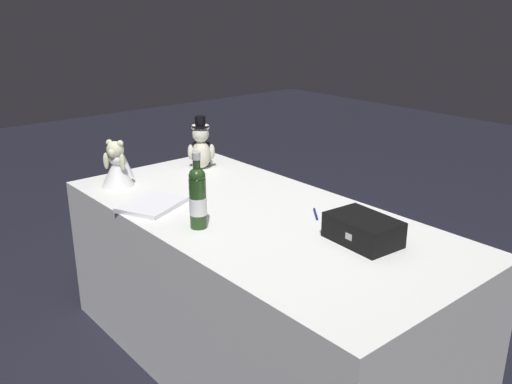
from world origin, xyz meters
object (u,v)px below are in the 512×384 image
(gift_case_black, at_px, (363,230))
(guestbook, at_px, (153,205))
(teddy_bear_bride, at_px, (118,165))
(teddy_bear_groom, at_px, (201,147))
(signing_pen, at_px, (316,213))
(champagne_bottle, at_px, (198,197))

(gift_case_black, height_order, guestbook, gift_case_black)
(teddy_bear_bride, xyz_separation_m, guestbook, (0.39, -0.04, -0.09))
(teddy_bear_groom, relative_size, signing_pen, 2.72)
(teddy_bear_groom, xyz_separation_m, champagne_bottle, (0.69, -0.50, 0.02))
(gift_case_black, bearing_deg, teddy_bear_bride, -162.69)
(teddy_bear_groom, distance_m, signing_pen, 0.91)
(teddy_bear_groom, xyz_separation_m, signing_pen, (0.90, -0.03, -0.11))
(signing_pen, xyz_separation_m, gift_case_black, (0.32, -0.07, 0.05))
(teddy_bear_groom, bearing_deg, champagne_bottle, -35.75)
(teddy_bear_bride, height_order, gift_case_black, teddy_bear_bride)
(teddy_bear_groom, xyz_separation_m, guestbook, (0.36, -0.52, -0.10))
(signing_pen, relative_size, gift_case_black, 0.37)
(gift_case_black, distance_m, guestbook, 0.95)
(teddy_bear_bride, bearing_deg, signing_pen, 26.23)
(teddy_bear_groom, height_order, gift_case_black, teddy_bear_groom)
(teddy_bear_groom, relative_size, teddy_bear_bride, 1.24)
(champagne_bottle, distance_m, signing_pen, 0.53)
(teddy_bear_bride, height_order, champagne_bottle, champagne_bottle)
(teddy_bear_groom, relative_size, gift_case_black, 1.02)
(signing_pen, distance_m, guestbook, 0.73)
(champagne_bottle, distance_m, guestbook, 0.35)
(teddy_bear_bride, xyz_separation_m, gift_case_black, (1.24, 0.39, -0.05))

